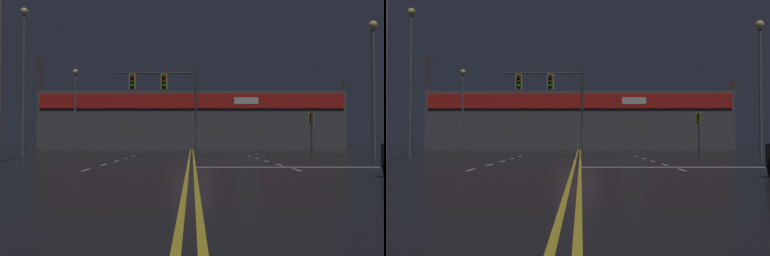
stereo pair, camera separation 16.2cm
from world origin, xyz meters
TOP-DOWN VIEW (x-y plane):
  - ground_plane at (0.00, 0.00)m, footprint 200.00×200.00m
  - road_markings at (0.75, -0.94)m, footprint 12.94×60.00m
  - traffic_signal_median at (-1.77, 1.89)m, footprint 5.05×0.36m
  - traffic_signal_corner_northeast at (9.67, 9.61)m, footprint 0.42×0.36m
  - streetlight_near_right at (-12.62, 7.10)m, footprint 0.56×0.56m
  - streetlight_median_approach at (11.86, 2.88)m, footprint 0.56×0.56m
  - streetlight_far_left at (-10.77, -0.94)m, footprint 0.56×0.56m
  - streetlight_far_median at (-12.34, 20.25)m, footprint 0.56×0.56m
  - building_backdrop at (0.00, 36.88)m, footprint 41.34×10.23m
  - utility_pole_row at (-2.98, 32.54)m, footprint 43.30×0.26m

SIDE VIEW (x-z plane):
  - ground_plane at x=0.00m, z-range 0.00..0.00m
  - road_markings at x=0.75m, z-range 0.00..0.01m
  - traffic_signal_corner_northeast at x=9.67m, z-range 0.82..4.30m
  - building_backdrop at x=0.00m, z-range 0.01..7.80m
  - traffic_signal_median at x=-1.77m, z-range 1.51..7.20m
  - streetlight_far_median at x=-12.34m, z-range 1.27..10.01m
  - streetlight_median_approach at x=11.86m, z-range 1.29..10.32m
  - utility_pole_row at x=-2.98m, z-range -0.52..12.17m
  - streetlight_far_left at x=-10.77m, z-range 1.35..11.71m
  - streetlight_near_right at x=-12.62m, z-range 1.38..12.59m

